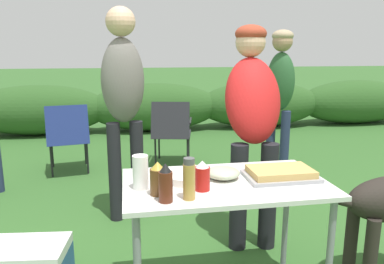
# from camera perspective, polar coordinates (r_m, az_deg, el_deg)

# --- Properties ---
(shrub_hedge) EXTENTS (14.40, 0.90, 0.86)m
(shrub_hedge) POSITION_cam_1_polar(r_m,az_deg,el_deg) (6.82, -5.67, 3.82)
(shrub_hedge) COLOR #2D5623
(shrub_hedge) RESTS_ON ground
(folding_table) EXTENTS (1.10, 0.64, 0.74)m
(folding_table) POSITION_cam_1_polar(r_m,az_deg,el_deg) (2.08, 5.05, -9.49)
(folding_table) COLOR silver
(folding_table) RESTS_ON ground
(food_tray) EXTENTS (0.39, 0.25, 0.06)m
(food_tray) POSITION_cam_1_polar(r_m,az_deg,el_deg) (2.15, 13.31, -6.15)
(food_tray) COLOR #9E9EA3
(food_tray) RESTS_ON folding_table
(plate_stack) EXTENTS (0.22, 0.22, 0.04)m
(plate_stack) POSITION_cam_1_polar(r_m,az_deg,el_deg) (2.04, -1.02, -6.96)
(plate_stack) COLOR white
(plate_stack) RESTS_ON folding_table
(mixing_bowl) EXTENTS (0.18, 0.18, 0.06)m
(mixing_bowl) POSITION_cam_1_polar(r_m,az_deg,el_deg) (2.09, 4.74, -6.22)
(mixing_bowl) COLOR #ADBC99
(mixing_bowl) RESTS_ON folding_table
(paper_cup_stack) EXTENTS (0.08, 0.08, 0.18)m
(paper_cup_stack) POSITION_cam_1_polar(r_m,az_deg,el_deg) (1.93, -7.86, -6.11)
(paper_cup_stack) COLOR white
(paper_cup_stack) RESTS_ON folding_table
(ketchup_bottle) EXTENTS (0.08, 0.08, 0.16)m
(ketchup_bottle) POSITION_cam_1_polar(r_m,az_deg,el_deg) (1.90, 1.57, -6.74)
(ketchup_bottle) COLOR red
(ketchup_bottle) RESTS_ON folding_table
(bbq_sauce_bottle) EXTENTS (0.07, 0.07, 0.19)m
(bbq_sauce_bottle) POSITION_cam_1_polar(r_m,az_deg,el_deg) (1.76, -4.04, -7.85)
(bbq_sauce_bottle) COLOR #562314
(bbq_sauce_bottle) RESTS_ON folding_table
(beer_bottle) EXTENTS (0.08, 0.08, 0.17)m
(beer_bottle) POSITION_cam_1_polar(r_m,az_deg,el_deg) (1.85, -5.24, -7.16)
(beer_bottle) COLOR brown
(beer_bottle) RESTS_ON folding_table
(spice_jar) EXTENTS (0.06, 0.06, 0.20)m
(spice_jar) POSITION_cam_1_polar(r_m,az_deg,el_deg) (1.78, -0.45, -7.22)
(spice_jar) COLOR #B2893D
(spice_jar) RESTS_ON folding_table
(standing_person_in_olive_jacket) EXTENTS (0.44, 0.54, 1.62)m
(standing_person_in_olive_jacket) POSITION_cam_1_polar(r_m,az_deg,el_deg) (2.73, 9.20, 2.98)
(standing_person_in_olive_jacket) COLOR black
(standing_person_in_olive_jacket) RESTS_ON ground
(standing_person_in_dark_puffer) EXTENTS (0.39, 0.32, 1.78)m
(standing_person_in_dark_puffer) POSITION_cam_1_polar(r_m,az_deg,el_deg) (3.13, -10.42, 5.71)
(standing_person_in_dark_puffer) COLOR black
(standing_person_in_dark_puffer) RESTS_ON ground
(standing_person_with_beanie) EXTENTS (0.38, 0.39, 1.65)m
(standing_person_with_beanie) POSITION_cam_1_polar(r_m,az_deg,el_deg) (4.23, 13.30, 6.82)
(standing_person_with_beanie) COLOR #232D4C
(standing_person_with_beanie) RESTS_ON ground
(camp_chair_green_behind_table) EXTENTS (0.55, 0.65, 0.83)m
(camp_chair_green_behind_table) POSITION_cam_1_polar(r_m,az_deg,el_deg) (4.61, -18.38, -0.40)
(camp_chair_green_behind_table) COLOR navy
(camp_chair_green_behind_table) RESTS_ON ground
(camp_chair_near_hedge) EXTENTS (0.58, 0.67, 0.83)m
(camp_chair_near_hedge) POSITION_cam_1_polar(r_m,az_deg,el_deg) (4.68, -3.10, 0.39)
(camp_chair_near_hedge) COLOR #232328
(camp_chair_near_hedge) RESTS_ON ground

